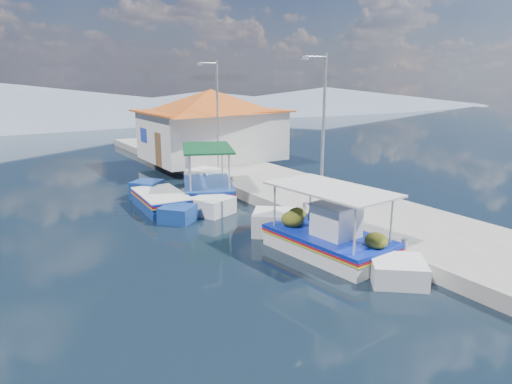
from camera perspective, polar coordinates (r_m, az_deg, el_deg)
ground at (r=15.24m, az=-0.92°, el=-7.86°), size 160.00×160.00×0.00m
quay at (r=23.06m, az=4.04°, el=0.26°), size 5.00×44.00×0.50m
bollards at (r=21.22m, az=0.63°, el=0.22°), size 0.20×17.20×0.30m
main_caique at (r=15.51m, az=8.67°, el=-5.75°), size 2.69×7.46×2.47m
caique_green_canopy at (r=22.41m, az=-6.00°, el=0.24°), size 3.94×6.78×2.74m
caique_blue_hull at (r=20.99m, az=-11.50°, el=-1.22°), size 2.02×6.09×1.08m
harbor_building at (r=30.45m, az=-5.43°, el=8.33°), size 10.49×10.49×4.40m
lamp_post_near at (r=18.50m, az=7.98°, el=8.15°), size 1.21×0.14×6.00m
lamp_post_far at (r=26.05m, az=-4.89°, el=9.81°), size 1.21×0.14×6.00m
mountain_ridge at (r=69.65m, az=-20.56°, el=9.93°), size 171.40×96.00×5.50m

